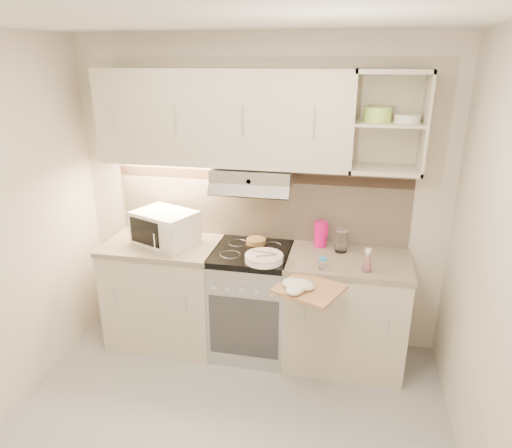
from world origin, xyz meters
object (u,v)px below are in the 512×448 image
glass_jar (341,240)px  plate_stack (264,258)px  electric_range (252,301)px  watering_can (162,239)px  spray_bottle (367,262)px  cutting_board (309,289)px  pink_pitcher (321,234)px  microwave (165,227)px

glass_jar → plate_stack: bearing=-151.3°
electric_range → glass_jar: bearing=10.0°
watering_can → spray_bottle: bearing=4.2°
watering_can → glass_jar: 1.40m
cutting_board → watering_can: bearing=-173.8°
watering_can → plate_stack: watering_can is taller
watering_can → spray_bottle: watering_can is taller
electric_range → pink_pitcher: (0.52, 0.20, 0.55)m
microwave → watering_can: bearing=-58.9°
spray_bottle → pink_pitcher: bearing=146.8°
cutting_board → pink_pitcher: bearing=112.2°
spray_bottle → cutting_board: bearing=-127.1°
plate_stack → spray_bottle: 0.74m
watering_can → plate_stack: size_ratio=0.94×
pink_pitcher → cutting_board: bearing=-85.9°
electric_range → cutting_board: (0.50, -0.49, 0.42)m
electric_range → plate_stack: (0.13, -0.18, 0.48)m
microwave → pink_pitcher: 1.25m
plate_stack → pink_pitcher: 0.55m
pink_pitcher → spray_bottle: (0.36, -0.39, -0.03)m
microwave → plate_stack: 0.88m
cutting_board → microwave: bearing=-178.7°
watering_can → glass_jar: size_ratio=1.40×
cutting_board → plate_stack: bearing=163.7°
pink_pitcher → cutting_board: pink_pitcher is taller
glass_jar → cutting_board: bearing=-106.6°
pink_pitcher → plate_stack: bearing=-129.9°
watering_can → pink_pitcher: bearing=21.5°
pink_pitcher → glass_jar: bearing=-20.2°
watering_can → microwave: bearing=106.0°
watering_can → cutting_board: watering_can is taller
spray_bottle → electric_range: bearing=-177.9°
electric_range → glass_jar: (0.68, 0.12, 0.55)m
microwave → spray_bottle: (1.59, -0.20, -0.06)m
electric_range → microwave: size_ratio=1.59×
watering_can → glass_jar: (1.38, 0.23, 0.01)m
microwave → cutting_board: microwave is taller
watering_can → glass_jar: watering_can is taller
electric_range → pink_pitcher: 0.78m
glass_jar → electric_range: bearing=-170.0°
electric_range → plate_stack: plate_stack is taller
pink_pitcher → glass_jar: 0.18m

